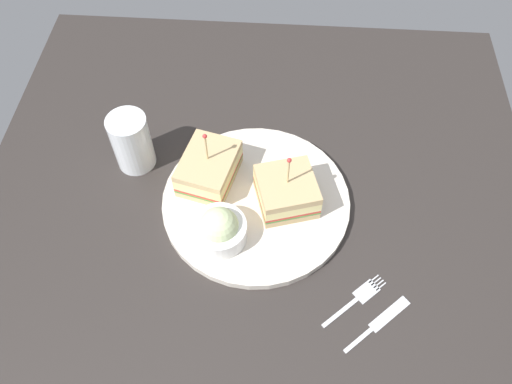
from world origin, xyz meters
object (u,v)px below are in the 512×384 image
Objects in this scene: plate at (256,201)px; coleslaw_bowl at (219,229)px; fork at (360,296)px; knife at (380,322)px; sandwich_half_front at (209,168)px; sandwich_half_back at (287,190)px; drink_glass at (132,143)px.

coleslaw_bowl is (-7.14, 4.95, 2.94)cm from plate.
fork is 4.43cm from knife.
sandwich_half_front is 11.21cm from coleslaw_bowl.
sandwich_half_back is 1.10× the size of knife.
sandwich_half_back is 26.45cm from drink_glass.
fork is at bearing -128.06° from sandwich_half_front.
coleslaw_bowl is 0.84× the size of knife.
drink_glass reaches higher than knife.
plate is 21.86cm from fork.
plate is 9.18cm from coleslaw_bowl.
drink_glass is at bearing 58.84° from fork.
plate is 5.76cm from sandwich_half_back.
coleslaw_bowl is (-7.38, 9.68, -0.33)cm from sandwich_half_back.
coleslaw_bowl reaches higher than plate.
knife is (-18.72, -13.87, -3.77)cm from sandwich_half_back.
fork is at bearing -143.45° from sandwich_half_back.
coleslaw_bowl is at bearing 69.62° from fork.
plate reaches higher than fork.
drink_glass is at bearing 74.55° from sandwich_half_back.
knife is (-18.48, -18.60, -0.49)cm from plate.
plate is 26.22cm from knife.
drink_glass is (7.28, 20.75, 4.09)cm from plate.
sandwich_half_back is 1.06× the size of drink_glass.
sandwich_half_front is 1.10× the size of sandwich_half_back.
sandwich_half_front and sandwich_half_back have the same top height.
sandwich_half_back reaches higher than knife.
drink_glass is 43.15cm from fork.
plate is 3.05× the size of knife.
knife is (-11.33, -23.56, -3.44)cm from coleslaw_bowl.
sandwich_half_front is 1.22× the size of knife.
plate is at bearing -34.75° from coleslaw_bowl.
coleslaw_bowl is (-10.84, -2.85, -0.28)cm from sandwich_half_front.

